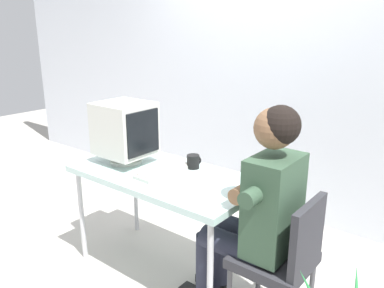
{
  "coord_description": "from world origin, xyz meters",
  "views": [
    {
      "loc": [
        1.68,
        -1.8,
        1.69
      ],
      "look_at": [
        0.24,
        0.0,
        1.0
      ],
      "focal_mm": 36.18,
      "sensor_mm": 36.0,
      "label": 1
    }
  ],
  "objects_px": {
    "crt_monitor": "(125,129)",
    "desk_mug": "(193,161)",
    "office_chair": "(283,256)",
    "keyboard": "(164,171)",
    "person_seated": "(257,206)",
    "desk": "(164,180)"
  },
  "relations": [
    {
      "from": "desk",
      "to": "office_chair",
      "type": "xyz_separation_m",
      "value": [
        0.91,
        -0.03,
        -0.21
      ]
    },
    {
      "from": "keyboard",
      "to": "person_seated",
      "type": "bearing_deg",
      "value": -2.43
    },
    {
      "from": "crt_monitor",
      "to": "office_chair",
      "type": "bearing_deg",
      "value": -0.92
    },
    {
      "from": "desk",
      "to": "person_seated",
      "type": "relative_size",
      "value": 0.98
    },
    {
      "from": "desk",
      "to": "keyboard",
      "type": "height_order",
      "value": "keyboard"
    },
    {
      "from": "person_seated",
      "to": "desk",
      "type": "bearing_deg",
      "value": 177.57
    },
    {
      "from": "crt_monitor",
      "to": "desk_mug",
      "type": "xyz_separation_m",
      "value": [
        0.46,
        0.21,
        -0.2
      ]
    },
    {
      "from": "crt_monitor",
      "to": "office_chair",
      "type": "height_order",
      "value": "crt_monitor"
    },
    {
      "from": "desk",
      "to": "office_chair",
      "type": "bearing_deg",
      "value": -1.96
    },
    {
      "from": "desk",
      "to": "keyboard",
      "type": "distance_m",
      "value": 0.07
    },
    {
      "from": "keyboard",
      "to": "office_chair",
      "type": "relative_size",
      "value": 0.5
    },
    {
      "from": "keyboard",
      "to": "office_chair",
      "type": "distance_m",
      "value": 0.95
    },
    {
      "from": "crt_monitor",
      "to": "keyboard",
      "type": "relative_size",
      "value": 1.03
    },
    {
      "from": "keyboard",
      "to": "desk",
      "type": "bearing_deg",
      "value": -179.76
    },
    {
      "from": "crt_monitor",
      "to": "person_seated",
      "type": "bearing_deg",
      "value": -1.07
    },
    {
      "from": "keyboard",
      "to": "person_seated",
      "type": "distance_m",
      "value": 0.73
    },
    {
      "from": "desk_mug",
      "to": "crt_monitor",
      "type": "bearing_deg",
      "value": -155.19
    },
    {
      "from": "desk",
      "to": "office_chair",
      "type": "height_order",
      "value": "office_chair"
    },
    {
      "from": "desk",
      "to": "person_seated",
      "type": "distance_m",
      "value": 0.74
    },
    {
      "from": "crt_monitor",
      "to": "office_chair",
      "type": "xyz_separation_m",
      "value": [
        1.27,
        -0.02,
        -0.51
      ]
    },
    {
      "from": "person_seated",
      "to": "desk_mug",
      "type": "xyz_separation_m",
      "value": [
        -0.64,
        0.23,
        0.06
      ]
    },
    {
      "from": "person_seated",
      "to": "desk_mug",
      "type": "bearing_deg",
      "value": 160.1
    }
  ]
}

